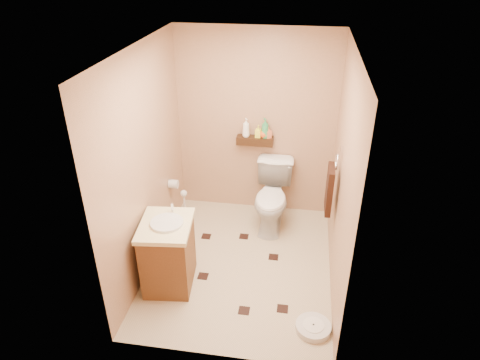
# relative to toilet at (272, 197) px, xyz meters

# --- Properties ---
(ground) EXTENTS (2.50, 2.50, 0.00)m
(ground) POSITION_rel_toilet_xyz_m (-0.27, -0.83, -0.41)
(ground) COLOR beige
(ground) RESTS_ON ground
(wall_back) EXTENTS (2.00, 0.04, 2.40)m
(wall_back) POSITION_rel_toilet_xyz_m (-0.27, 0.42, 0.79)
(wall_back) COLOR tan
(wall_back) RESTS_ON ground
(wall_front) EXTENTS (2.00, 0.04, 2.40)m
(wall_front) POSITION_rel_toilet_xyz_m (-0.27, -2.08, 0.79)
(wall_front) COLOR tan
(wall_front) RESTS_ON ground
(wall_left) EXTENTS (0.04, 2.50, 2.40)m
(wall_left) POSITION_rel_toilet_xyz_m (-1.27, -0.83, 0.79)
(wall_left) COLOR tan
(wall_left) RESTS_ON ground
(wall_right) EXTENTS (0.04, 2.50, 2.40)m
(wall_right) POSITION_rel_toilet_xyz_m (0.73, -0.83, 0.79)
(wall_right) COLOR tan
(wall_right) RESTS_ON ground
(ceiling) EXTENTS (2.00, 2.50, 0.02)m
(ceiling) POSITION_rel_toilet_xyz_m (-0.27, -0.83, 1.99)
(ceiling) COLOR silver
(ceiling) RESTS_ON wall_back
(wall_shelf) EXTENTS (0.46, 0.14, 0.10)m
(wall_shelf) POSITION_rel_toilet_xyz_m (-0.27, 0.34, 0.61)
(wall_shelf) COLOR #3B2410
(wall_shelf) RESTS_ON wall_back
(floor_accents) EXTENTS (1.13, 1.32, 0.01)m
(floor_accents) POSITION_rel_toilet_xyz_m (-0.26, -0.91, -0.41)
(floor_accents) COLOR black
(floor_accents) RESTS_ON ground
(toilet) EXTENTS (0.47, 0.81, 0.82)m
(toilet) POSITION_rel_toilet_xyz_m (0.00, 0.00, 0.00)
(toilet) COLOR white
(toilet) RESTS_ON ground
(vanity) EXTENTS (0.57, 0.67, 0.88)m
(vanity) POSITION_rel_toilet_xyz_m (-0.97, -1.23, -0.02)
(vanity) COLOR brown
(vanity) RESTS_ON ground
(bathroom_scale) EXTENTS (0.38, 0.38, 0.07)m
(bathroom_scale) POSITION_rel_toilet_xyz_m (0.55, -1.66, -0.38)
(bathroom_scale) COLOR silver
(bathroom_scale) RESTS_ON ground
(toilet_brush) EXTENTS (0.12, 0.12, 0.52)m
(toilet_brush) POSITION_rel_toilet_xyz_m (-1.09, -0.18, -0.23)
(toilet_brush) COLOR #1A6A64
(toilet_brush) RESTS_ON ground
(towel_ring) EXTENTS (0.12, 0.30, 0.76)m
(towel_ring) POSITION_rel_toilet_xyz_m (0.64, -0.58, 0.54)
(towel_ring) COLOR silver
(towel_ring) RESTS_ON wall_right
(toilet_paper) EXTENTS (0.12, 0.11, 0.12)m
(toilet_paper) POSITION_rel_toilet_xyz_m (-1.21, -0.18, 0.19)
(toilet_paper) COLOR silver
(toilet_paper) RESTS_ON wall_left
(bottle_a) EXTENTS (0.12, 0.12, 0.24)m
(bottle_a) POSITION_rel_toilet_xyz_m (-0.39, 0.34, 0.78)
(bottle_a) COLOR white
(bottle_a) RESTS_ON wall_shelf
(bottle_b) EXTENTS (0.07, 0.08, 0.15)m
(bottle_b) POSITION_rel_toilet_xyz_m (-0.23, 0.34, 0.74)
(bottle_b) COLOR #F9FF35
(bottle_b) RESTS_ON wall_shelf
(bottle_c) EXTENTS (0.14, 0.14, 0.14)m
(bottle_c) POSITION_rel_toilet_xyz_m (-0.16, 0.34, 0.73)
(bottle_c) COLOR orange
(bottle_c) RESTS_ON wall_shelf
(bottle_d) EXTENTS (0.13, 0.13, 0.25)m
(bottle_d) POSITION_rel_toilet_xyz_m (-0.15, 0.34, 0.78)
(bottle_d) COLOR #349D58
(bottle_d) RESTS_ON wall_shelf
(bottle_e) EXTENTS (0.09, 0.09, 0.14)m
(bottle_e) POSITION_rel_toilet_xyz_m (-0.10, 0.34, 0.73)
(bottle_e) COLOR #E87A4D
(bottle_e) RESTS_ON wall_shelf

